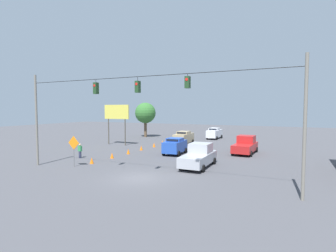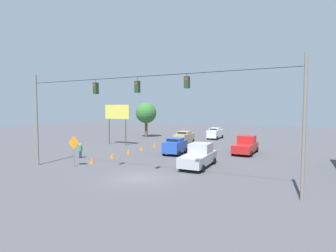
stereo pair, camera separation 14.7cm
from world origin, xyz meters
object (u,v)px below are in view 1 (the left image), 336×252
traffic_cone_fifth (154,145)px  work_zone_sign (74,145)px  sedan_blue_withflow_mid (175,146)px  pickup_truck_silver_crossing_near (199,156)px  sedan_white_withflow_deep (214,133)px  pedestrian (80,151)px  tree_horizon_left (145,113)px  pickup_truck_red_oncoming_far (245,145)px  traffic_cone_second (112,155)px  overhead_signal_span (137,111)px  sedan_tan_withflow_far (184,138)px  traffic_cone_nearest (92,160)px  traffic_cone_third (128,151)px  traffic_cone_fourth (141,148)px  traffic_cone_farthest (162,142)px  roadside_billboard (117,115)px

traffic_cone_fifth → work_zone_sign: 14.28m
sedan_blue_withflow_mid → pickup_truck_silver_crossing_near: 6.96m
sedan_white_withflow_deep → pedestrian: size_ratio=2.92×
pickup_truck_silver_crossing_near → pedestrian: pickup_truck_silver_crossing_near is taller
work_zone_sign → tree_horizon_left: size_ratio=0.43×
pickup_truck_red_oncoming_far → traffic_cone_second: bearing=37.0°
overhead_signal_span → pickup_truck_silver_crossing_near: bearing=-115.6°
overhead_signal_span → sedan_tan_withflow_far: size_ratio=4.94×
sedan_tan_withflow_far → traffic_cone_nearest: bearing=80.5°
pickup_truck_red_oncoming_far → work_zone_sign: (13.11, 14.26, 1.01)m
traffic_cone_nearest → overhead_signal_span: bearing=158.7°
traffic_cone_third → work_zone_sign: bearing=85.0°
pedestrian → tree_horizon_left: (4.63, -21.89, 3.78)m
traffic_cone_fourth → overhead_signal_span: bearing=120.3°
pickup_truck_silver_crossing_near → traffic_cone_fourth: 11.57m
pickup_truck_silver_crossing_near → work_zone_sign: work_zone_sign is taller
traffic_cone_second → traffic_cone_farthest: 12.31m
overhead_signal_span → sedan_tan_withflow_far: 20.46m
traffic_cone_nearest → traffic_cone_third: bearing=-91.2°
traffic_cone_nearest → pickup_truck_silver_crossing_near: bearing=-161.7°
traffic_cone_third → tree_horizon_left: size_ratio=0.09×
sedan_tan_withflow_far → roadside_billboard: bearing=27.9°
traffic_cone_fourth → tree_horizon_left: bearing=-61.4°
traffic_cone_fifth → pedestrian: bearing=72.6°
pickup_truck_red_oncoming_far → sedan_white_withflow_deep: pickup_truck_red_oncoming_far is taller
roadside_billboard → pedestrian: bearing=105.2°
traffic_cone_third → roadside_billboard: size_ratio=0.10×
sedan_white_withflow_deep → traffic_cone_third: bearing=76.5°
sedan_tan_withflow_far → pickup_truck_silver_crossing_near: pickup_truck_silver_crossing_near is taller
sedan_white_withflow_deep → traffic_cone_third: sedan_white_withflow_deep is taller
roadside_billboard → tree_horizon_left: bearing=-81.1°
sedan_tan_withflow_far → traffic_cone_third: sedan_tan_withflow_far is taller
traffic_cone_fifth → roadside_billboard: (6.17, 0.27, 4.15)m
pickup_truck_red_oncoming_far → traffic_cone_fifth: 12.43m
pickup_truck_silver_crossing_near → traffic_cone_fifth: pickup_truck_silver_crossing_near is taller
overhead_signal_span → traffic_cone_farthest: (7.06, -18.15, -4.89)m
sedan_blue_withflow_mid → traffic_cone_third: size_ratio=6.41×
tree_horizon_left → traffic_cone_farthest: bearing=133.4°
traffic_cone_nearest → roadside_billboard: bearing=-63.6°
tree_horizon_left → roadside_billboard: bearing=98.9°
pickup_truck_silver_crossing_near → traffic_cone_farthest: pickup_truck_silver_crossing_near is taller
overhead_signal_span → traffic_cone_second: overhead_signal_span is taller
traffic_cone_second → traffic_cone_fourth: (0.06, -6.15, 0.00)m
pickup_truck_red_oncoming_far → sedan_white_withflow_deep: (7.58, -13.70, 0.05)m
sedan_tan_withflow_far → traffic_cone_fifth: sedan_tan_withflow_far is taller
traffic_cone_fourth → traffic_cone_third: bearing=92.4°
sedan_tan_withflow_far → roadside_billboard: (8.86, 4.70, 3.41)m
pickup_truck_silver_crossing_near → work_zone_sign: (10.42, 4.99, 1.01)m
overhead_signal_span → traffic_cone_second: bearing=-40.1°
sedan_white_withflow_deep → pedestrian: 25.81m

